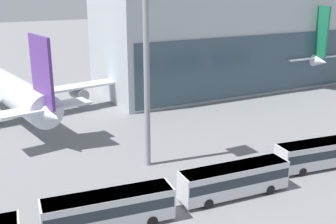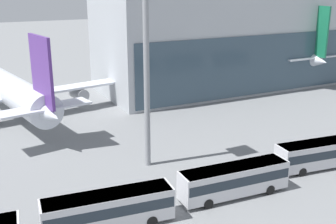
{
  "view_description": "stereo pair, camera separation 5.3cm",
  "coord_description": "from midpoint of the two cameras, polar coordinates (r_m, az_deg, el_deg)",
  "views": [
    {
      "loc": [
        -20.63,
        -22.18,
        20.71
      ],
      "look_at": [
        3.61,
        25.88,
        4.0
      ],
      "focal_mm": 45.0,
      "sensor_mm": 36.0,
      "label": 1
    },
    {
      "loc": [
        -20.58,
        -22.2,
        20.71
      ],
      "look_at": [
        3.61,
        25.88,
        4.0
      ],
      "focal_mm": 45.0,
      "sensor_mm": 36.0,
      "label": 2
    }
  ],
  "objects": [
    {
      "name": "shuttle_bus_1",
      "position": [
        37.86,
        -8.07,
        -12.74
      ],
      "size": [
        11.69,
        3.76,
        3.22
      ],
      "rotation": [
        0.0,
        0.0,
        -0.1
      ],
      "color": "silver",
      "rests_on": "ground_plane"
    },
    {
      "name": "shuttle_bus_3",
      "position": [
        51.91,
        20.18,
        -5.12
      ],
      "size": [
        11.71,
        3.92,
        3.22
      ],
      "rotation": [
        0.0,
        0.0,
        -0.12
      ],
      "color": "silver",
      "rests_on": "ground_plane"
    },
    {
      "name": "floodlight_mast",
      "position": [
        46.02,
        -3.03,
        10.88
      ],
      "size": [
        2.87,
        2.87,
        23.26
      ],
      "color": "gray",
      "rests_on": "ground_plane"
    },
    {
      "name": "shuttle_bus_2",
      "position": [
        43.05,
        8.93,
        -8.9
      ],
      "size": [
        11.62,
        3.29,
        3.22
      ],
      "rotation": [
        0.0,
        0.0,
        -0.06
      ],
      "color": "silver",
      "rests_on": "ground_plane"
    },
    {
      "name": "airliner_at_gate_far",
      "position": [
        98.89,
        13.42,
        8.12
      ],
      "size": [
        32.07,
        34.81,
        16.31
      ],
      "rotation": [
        0.0,
        0.0,
        1.58
      ],
      "color": "silver",
      "rests_on": "ground_plane"
    },
    {
      "name": "airliner_at_gate_near",
      "position": [
        68.93,
        -20.45,
        2.76
      ],
      "size": [
        38.38,
        36.54,
        14.44
      ],
      "rotation": [
        0.0,
        0.0,
        1.75
      ],
      "color": "silver",
      "rests_on": "ground_plane"
    },
    {
      "name": "terminal_building",
      "position": [
        106.42,
        21.05,
        10.5
      ],
      "size": [
        108.89,
        21.07,
        30.17
      ],
      "color": "#B2B7BC",
      "rests_on": "ground_plane"
    }
  ]
}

